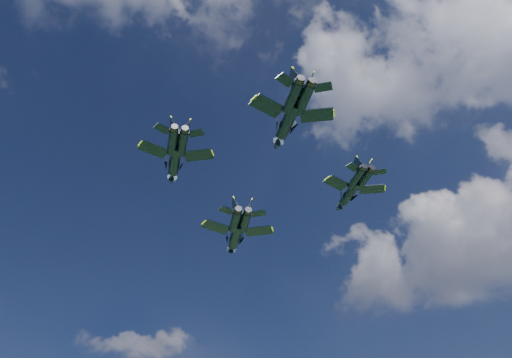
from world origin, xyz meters
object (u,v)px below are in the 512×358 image
object	(u,v)px
jet_right	(349,193)
jet_lead	(235,236)
jet_left	(175,161)
jet_slot	(287,122)

from	to	relation	value
jet_right	jet_lead	bearing A→B (deg)	129.76
jet_left	jet_right	bearing A→B (deg)	0.96
jet_lead	jet_left	size ratio (longest dim) A/B	1.10
jet_slot	jet_left	bearing A→B (deg)	135.19
jet_lead	jet_right	size ratio (longest dim) A/B	1.18
jet_left	jet_slot	bearing A→B (deg)	-42.00
jet_lead	jet_slot	bearing A→B (deg)	-84.80
jet_left	jet_right	distance (m)	30.74
jet_slot	jet_right	bearing A→B (deg)	41.67
jet_right	jet_slot	xyz separation A→B (m)	(1.00, -20.94, 0.90)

